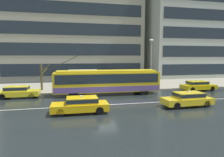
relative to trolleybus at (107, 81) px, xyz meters
The scene contains 15 objects.
ground_plane 4.20m from the trolleybus, 105.59° to the right, with size 160.00×160.00×0.00m, color #1F2628.
sidewalk_slab 6.85m from the trolleybus, 99.02° to the left, with size 80.00×10.00×0.14m, color gray.
lane_centre_line 5.30m from the trolleybus, 101.94° to the right, with size 72.00×0.14×0.01m, color silver.
trolleybus is the anchor object (origin of this frame).
taxi_ahead_of_bus 12.08m from the trolleybus, ahead, with size 4.41×1.93×1.39m.
taxi_oncoming_far 9.23m from the trolleybus, 49.93° to the right, with size 4.43×1.82×1.39m.
taxi_queued_behind_bus 9.73m from the trolleybus, behind, with size 4.32×1.87×1.39m.
taxi_oncoming_near 7.98m from the trolleybus, 116.23° to the right, with size 4.43×1.82×1.39m.
bus_shelter 4.20m from the trolleybus, 127.65° to the left, with size 3.70×1.84×2.57m.
pedestrian_at_shelter 5.34m from the trolleybus, 146.29° to the left, with size 0.50×0.50×1.70m.
pedestrian_approaching_curb 3.02m from the trolleybus, 45.61° to the left, with size 0.43×0.43×1.67m.
street_lamp 7.12m from the trolleybus, 18.55° to the left, with size 0.60×0.32×6.53m.
street_tree_bare 8.68m from the trolleybus, 152.41° to the left, with size 1.29×1.89×3.38m.
office_tower_corner_left 22.67m from the trolleybus, 98.67° to the left, with size 27.47×10.69×22.60m.
office_tower_corner_right 31.40m from the trolleybus, 37.18° to the left, with size 23.23×12.82×24.80m.
Camera 1 is at (-3.38, -18.90, 4.43)m, focal length 32.10 mm.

